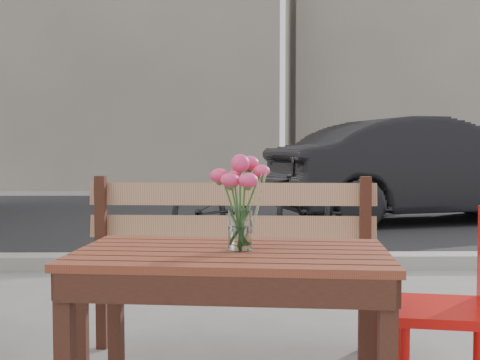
% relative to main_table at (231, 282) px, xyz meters
% --- Properties ---
extents(street, '(30.00, 8.12, 0.12)m').
position_rel_main_table_xyz_m(street, '(0.21, 5.09, -0.53)').
color(street, black).
rests_on(street, ground).
extents(backdrop_buildings, '(15.50, 4.00, 8.00)m').
position_rel_main_table_xyz_m(backdrop_buildings, '(0.38, 14.42, 3.04)').
color(backdrop_buildings, slate).
rests_on(backdrop_buildings, ground).
extents(main_table, '(1.15, 0.75, 0.67)m').
position_rel_main_table_xyz_m(main_table, '(0.00, 0.00, 0.00)').
color(main_table, maroon).
rests_on(main_table, ground).
extents(main_bench, '(1.49, 0.52, 0.91)m').
position_rel_main_table_xyz_m(main_bench, '(-0.00, 0.85, -0.01)').
color(main_bench, '#8A6547').
rests_on(main_bench, ground).
extents(red_chair, '(0.46, 0.46, 0.80)m').
position_rel_main_table_xyz_m(red_chair, '(0.89, 0.17, -0.10)').
color(red_chair, red).
rests_on(red_chair, ground).
extents(main_vase, '(0.18, 0.18, 0.33)m').
position_rel_main_table_xyz_m(main_vase, '(0.03, 0.01, 0.32)').
color(main_vase, white).
rests_on(main_vase, main_table).
extents(parked_car, '(4.60, 2.52, 1.44)m').
position_rel_main_table_xyz_m(parked_car, '(2.74, 6.32, 0.16)').
color(parked_car, black).
rests_on(parked_car, ground).
extents(bicycle, '(1.79, 0.64, 0.94)m').
position_rel_main_table_xyz_m(bicycle, '(0.24, 4.66, -0.09)').
color(bicycle, black).
rests_on(bicycle, ground).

